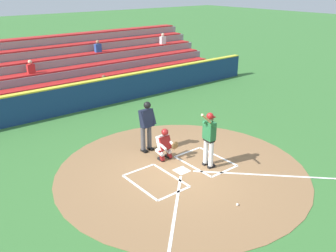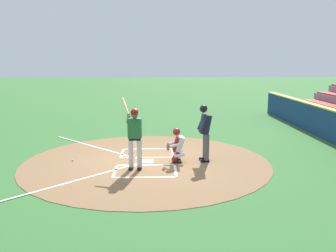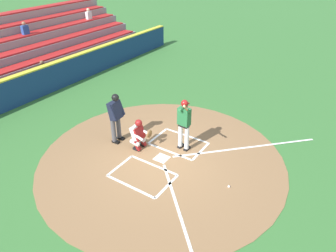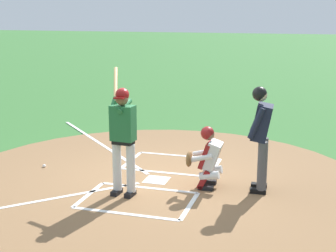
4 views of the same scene
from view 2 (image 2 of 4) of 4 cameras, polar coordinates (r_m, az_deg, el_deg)
ground_plane at (r=11.82m, az=-3.43°, el=-5.66°), size 120.00×120.00×0.00m
dirt_circle at (r=11.82m, az=-3.43°, el=-5.64°), size 8.00×8.00×0.01m
home_plate_and_chalk at (r=11.88m, az=-7.69°, el=-5.59°), size 7.93×4.91×0.01m
batter at (r=10.75m, az=-5.34°, el=-1.28°), size 0.97×0.66×2.13m
catcher at (r=11.59m, az=1.43°, el=-2.96°), size 0.59×0.60×1.13m
plate_umpire at (r=11.66m, az=5.90°, el=-0.49°), size 0.59×0.43×1.86m
baseball at (r=12.23m, az=-14.91°, el=-5.28°), size 0.07×0.07×0.07m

